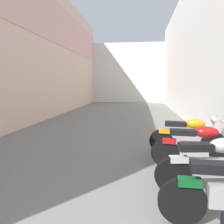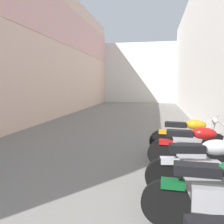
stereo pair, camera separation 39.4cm
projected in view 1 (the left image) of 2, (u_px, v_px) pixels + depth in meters
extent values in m
plane|color=slate|center=(107.00, 130.00, 9.01)|extent=(40.17, 40.17, 0.00)
cube|color=beige|center=(37.00, 46.00, 11.00)|extent=(0.40, 24.17, 7.05)
cube|color=#DBA39E|center=(40.00, 11.00, 10.79)|extent=(0.04, 24.17, 2.26)
cube|color=silver|center=(196.00, 48.00, 10.16)|extent=(0.40, 24.17, 6.58)
cube|color=silver|center=(129.00, 73.00, 23.55)|extent=(9.75, 2.00, 5.67)
cylinder|color=black|center=(182.00, 201.00, 2.94)|extent=(0.60, 0.11, 0.60)
cube|color=black|center=(213.00, 167.00, 2.83)|extent=(0.53, 0.24, 0.12)
cube|color=#0F5123|center=(189.00, 182.00, 2.90)|extent=(0.29, 0.15, 0.10)
cylinder|color=black|center=(173.00, 175.00, 3.80)|extent=(0.61, 0.17, 0.60)
cube|color=#9E9EA3|center=(209.00, 167.00, 3.80)|extent=(0.58, 0.28, 0.28)
ellipsoid|color=#B7B7BC|center=(224.00, 145.00, 3.76)|extent=(0.51, 0.33, 0.24)
cube|color=black|center=(196.00, 147.00, 3.76)|extent=(0.55, 0.29, 0.12)
cube|color=#B7B7BC|center=(179.00, 159.00, 3.77)|extent=(0.30, 0.18, 0.10)
cylinder|color=black|center=(165.00, 153.00, 5.02)|extent=(0.60, 0.13, 0.60)
cube|color=#9E9EA3|center=(194.00, 149.00, 4.89)|extent=(0.58, 0.25, 0.28)
ellipsoid|color=#AD1414|center=(206.00, 132.00, 4.80)|extent=(0.50, 0.30, 0.24)
cube|color=black|center=(183.00, 132.00, 4.90)|extent=(0.54, 0.26, 0.12)
cylinder|color=#9E9EA3|center=(223.00, 122.00, 4.72)|extent=(0.09, 0.58, 0.04)
cube|color=#AD1414|center=(169.00, 141.00, 4.98)|extent=(0.29, 0.16, 0.10)
cylinder|color=black|center=(214.00, 144.00, 5.75)|extent=(0.61, 0.16, 0.60)
cylinder|color=black|center=(161.00, 141.00, 6.08)|extent=(0.61, 0.16, 0.60)
cube|color=#9E9EA3|center=(185.00, 138.00, 5.92)|extent=(0.58, 0.28, 0.28)
ellipsoid|color=orange|center=(195.00, 124.00, 5.81)|extent=(0.51, 0.33, 0.24)
cube|color=black|center=(176.00, 124.00, 5.94)|extent=(0.55, 0.29, 0.12)
cylinder|color=#9E9EA3|center=(211.00, 130.00, 5.73)|extent=(0.25, 0.09, 0.77)
cylinder|color=#9E9EA3|center=(209.00, 115.00, 5.71)|extent=(0.12, 0.58, 0.04)
sphere|color=silver|center=(214.00, 120.00, 5.69)|extent=(0.14, 0.14, 0.14)
cube|color=orange|center=(165.00, 131.00, 6.03)|extent=(0.30, 0.18, 0.10)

